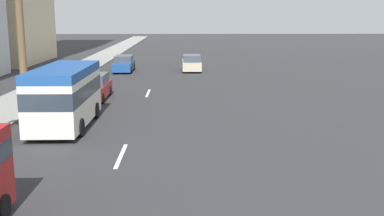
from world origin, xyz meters
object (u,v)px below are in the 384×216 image
(car_second, at_px, (192,63))
(car_fifth, at_px, (93,87))
(car_third, at_px, (124,64))
(minibus_lead, at_px, (65,94))

(car_second, distance_m, car_fifth, 16.90)
(car_second, bearing_deg, car_third, 94.11)
(car_second, height_order, car_third, car_second)
(minibus_lead, xyz_separation_m, car_fifth, (7.65, 0.11, -0.85))
(minibus_lead, bearing_deg, car_fifth, -179.19)
(car_second, bearing_deg, car_fifth, 156.43)
(minibus_lead, height_order, car_third, minibus_lead)
(minibus_lead, relative_size, car_fifth, 1.40)
(minibus_lead, relative_size, car_third, 1.48)
(minibus_lead, bearing_deg, car_second, 163.97)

